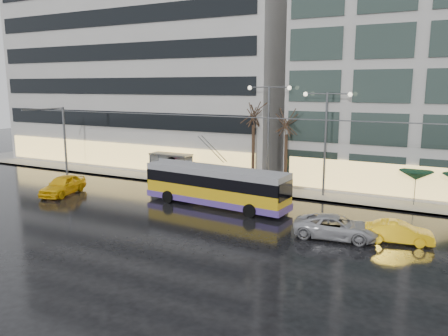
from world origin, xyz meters
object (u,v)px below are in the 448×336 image
Objects in this scene: trolleybus at (215,187)px; bus_shelter at (169,160)px; taxi_a at (63,185)px; street_lamp_near at (269,123)px.

bus_shelter is at bearing 143.30° from trolleybus.
trolleybus is 10.82m from bus_shelter.
bus_shelter is 0.87× the size of taxi_a.
street_lamp_near reaches higher than taxi_a.
street_lamp_near is 18.43m from taxi_a.
trolleybus is at bearing -104.66° from street_lamp_near.
taxi_a is (-15.05, -9.30, -5.17)m from street_lamp_near.
bus_shelter is at bearing -179.37° from street_lamp_near.
street_lamp_near is at bearing 0.63° from bus_shelter.
bus_shelter reaches higher than taxi_a.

